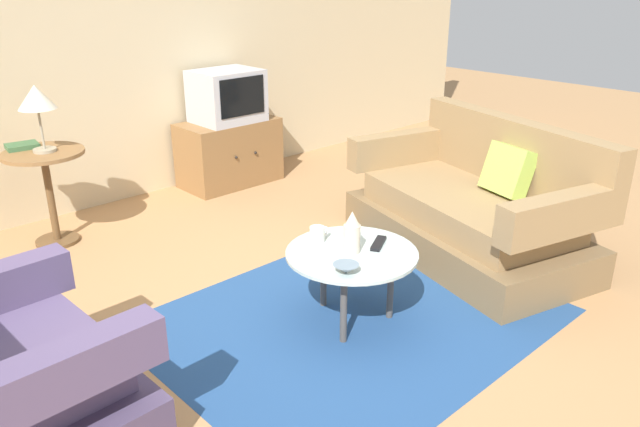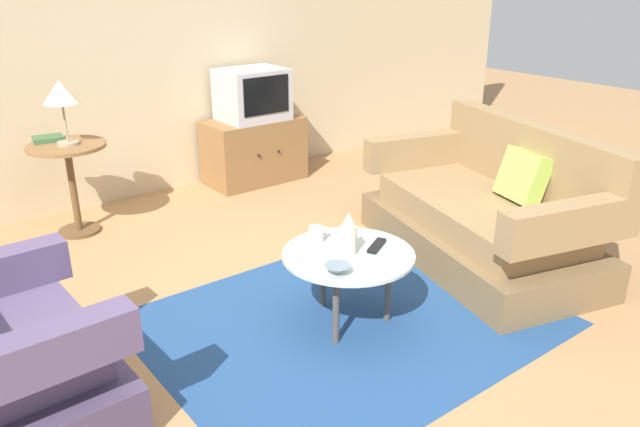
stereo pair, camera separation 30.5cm
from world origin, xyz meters
The scene contains 14 objects.
ground_plane centered at (0.00, 0.00, 0.00)m, with size 16.00×16.00×0.00m, color #AD7F51.
back_wall centered at (0.00, 2.58, 1.35)m, with size 9.00×0.12×2.70m, color #CCB78E.
area_rug centered at (0.14, -0.08, 0.00)m, with size 2.07×1.69×0.00m, color navy.
couch centered at (1.37, -0.02, 0.29)m, with size 1.27×1.83×0.87m.
coffee_table centered at (0.13, -0.09, 0.37)m, with size 0.70×0.70×0.41m.
side_table centered at (-0.62, 2.04, 0.47)m, with size 0.53×0.53×0.66m.
tv_stand centered at (1.01, 2.25, 0.28)m, with size 0.84×0.49×0.56m.
television centered at (1.01, 2.24, 0.78)m, with size 0.54×0.45×0.43m.
table_lamp centered at (-0.61, 2.02, 1.00)m, with size 0.24×0.24×0.44m.
vase centered at (0.14, -0.08, 0.52)m, with size 0.09×0.09×0.23m.
mug centered at (0.09, 0.13, 0.45)m, with size 0.13×0.08×0.09m.
bowl centered at (-0.06, -0.23, 0.43)m, with size 0.13×0.13×0.05m.
tv_remote_dark centered at (0.30, -0.12, 0.42)m, with size 0.18×0.13×0.02m.
book centered at (-0.69, 2.20, 0.67)m, with size 0.22×0.18×0.03m.
Camera 2 is at (-1.77, -2.32, 1.81)m, focal length 34.97 mm.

